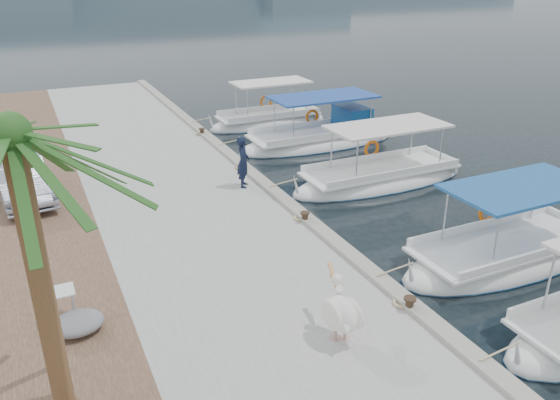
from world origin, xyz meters
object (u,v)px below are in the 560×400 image
object	(u,v)px
fishing_caique_c	(380,180)
fishing_caique_e	(269,123)
fishing_caique_d	(320,140)
parked_car	(21,178)
fisherman	(243,162)
date_palm	(11,136)
pelican	(341,312)
fishing_caique_b	(505,257)

from	to	relation	value
fishing_caique_c	fishing_caique_e	size ratio (longest dim) A/B	1.15
fishing_caique_d	parked_car	bearing A→B (deg)	-169.46
fishing_caique_e	fisherman	distance (m)	9.75
fishing_caique_e	date_palm	bearing A→B (deg)	-123.70
fisherman	date_palm	bearing A→B (deg)	167.05
fishing_caique_d	fishing_caique_e	xyz separation A→B (m)	(-0.82, 3.97, -0.06)
pelican	fishing_caique_b	bearing A→B (deg)	13.71
fishing_caique_b	fisherman	xyz separation A→B (m)	(-4.93, 7.15, 1.26)
fishing_caique_b	fishing_caique_e	size ratio (longest dim) A/B	1.07
fishing_caique_e	parked_car	distance (m)	13.28
fishing_caique_d	pelican	size ratio (longest dim) A/B	4.74
pelican	date_palm	world-z (taller)	date_palm
fishing_caique_c	pelican	world-z (taller)	fishing_caique_c
fishing_caique_b	fishing_caique_c	world-z (taller)	same
fishing_caique_d	parked_car	size ratio (longest dim) A/B	1.85
fishing_caique_c	parked_car	world-z (taller)	fishing_caique_c
fishing_caique_c	fishing_caique_e	bearing A→B (deg)	93.04
fishing_caique_d	fishing_caique_b	bearing A→B (deg)	-92.99
fishing_caique_d	fisherman	size ratio (longest dim) A/B	4.41
fishing_caique_b	date_palm	xyz separation A→B (m)	(-11.55, -1.41, 5.34)
fishing_caique_d	parked_car	xyz separation A→B (m)	(-12.47, -2.32, 1.01)
pelican	fisherman	size ratio (longest dim) A/B	0.93
date_palm	fishing_caique_e	bearing A→B (deg)	56.30
fishing_caique_e	pelican	size ratio (longest dim) A/B	3.87
date_palm	parked_car	world-z (taller)	date_palm
fishing_caique_b	fishing_caique_d	size ratio (longest dim) A/B	0.87
fishing_caique_d	date_palm	xyz separation A→B (m)	(-12.16, -13.02, 5.28)
fishing_caique_c	parked_car	size ratio (longest dim) A/B	1.74
fishing_caique_b	pelican	world-z (taller)	fishing_caique_b
fishing_caique_e	pelican	world-z (taller)	fishing_caique_e
pelican	parked_car	distance (m)	12.18
pelican	parked_car	xyz separation A→B (m)	(-5.59, 10.82, 0.04)
fishing_caique_c	fisherman	bearing A→B (deg)	171.83
fishing_caique_b	fishing_caique_e	world-z (taller)	same
fisherman	parked_car	distance (m)	7.26
fishing_caique_e	parked_car	size ratio (longest dim) A/B	1.51
date_palm	fishing_caique_c	bearing A→B (deg)	33.45
fishing_caique_d	fishing_caique_c	bearing A→B (deg)	-93.69
fishing_caique_b	fisherman	bearing A→B (deg)	124.59
pelican	fishing_caique_d	bearing A→B (deg)	62.38
parked_car	fisherman	bearing A→B (deg)	-23.90
fishing_caique_d	fisherman	xyz separation A→B (m)	(-5.54, -4.47, 1.20)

